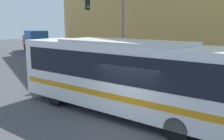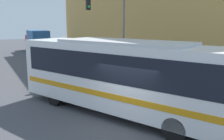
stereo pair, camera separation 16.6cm
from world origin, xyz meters
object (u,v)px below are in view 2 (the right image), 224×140
object	(u,v)px
fire_hydrant	(165,82)
traffic_light_pole	(112,22)
parking_meter	(136,66)
pedestrian_near_corner	(94,53)
city_bus	(123,73)
delivery_truck	(37,40)

from	to	relation	value
fire_hydrant	traffic_light_pole	xyz separation A→B (m)	(-0.90, 5.37, 3.68)
parking_meter	pedestrian_near_corner	size ratio (longest dim) A/B	0.79
city_bus	fire_hydrant	distance (m)	5.21
fire_hydrant	pedestrian_near_corner	bearing A→B (deg)	87.71
fire_hydrant	parking_meter	distance (m)	3.28
fire_hydrant	pedestrian_near_corner	world-z (taller)	pedestrian_near_corner
parking_meter	delivery_truck	bearing A→B (deg)	96.98
traffic_light_pole	parking_meter	size ratio (longest dim) A/B	4.54
city_bus	delivery_truck	size ratio (longest dim) A/B	1.65
city_bus	parking_meter	xyz separation A→B (m)	(4.40, 5.62, -0.88)
city_bus	delivery_truck	distance (m)	27.71
fire_hydrant	pedestrian_near_corner	xyz separation A→B (m)	(0.48, 11.96, 0.50)
fire_hydrant	traffic_light_pole	bearing A→B (deg)	99.53
traffic_light_pole	city_bus	bearing A→B (deg)	-114.32
parking_meter	pedestrian_near_corner	xyz separation A→B (m)	(0.48, 8.72, -0.04)
parking_meter	pedestrian_near_corner	bearing A→B (deg)	86.87
delivery_truck	traffic_light_pole	distance (m)	20.15
pedestrian_near_corner	delivery_truck	bearing A→B (deg)	103.42
city_bus	pedestrian_near_corner	bearing A→B (deg)	46.76
city_bus	parking_meter	world-z (taller)	city_bus
delivery_truck	fire_hydrant	distance (m)	25.44
delivery_truck	fire_hydrant	size ratio (longest dim) A/B	9.80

